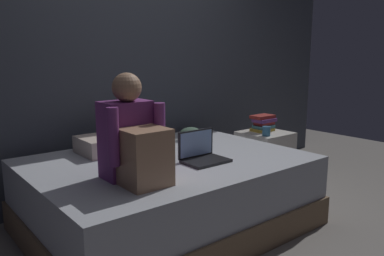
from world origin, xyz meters
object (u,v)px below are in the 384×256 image
Objects in this scene: pillow at (115,143)px; book_stack at (263,123)px; nightstand at (264,159)px; laptop at (202,154)px; clothes_pile at (191,134)px; mug at (266,131)px; bed at (168,193)px; person_sitting at (133,140)px.

book_stack reaches higher than pillow.
nightstand is at bearing -10.90° from pillow.
clothes_pile is (0.39, 0.60, -0.00)m from laptop.
laptop is 0.72m from clothes_pile.
clothes_pile is at bearing 152.00° from mug.
mug is (1.37, -0.41, -0.01)m from pillow.
bed is 1.22m from mug.
bed is 0.75m from person_sitting.
clothes_pile is (-0.64, 0.34, 0.00)m from mug.
pillow reaches higher than bed.
bed is 22.22× the size of mug.
nightstand is at bearing 14.19° from person_sitting.
nightstand is 6.08× the size of mug.
nightstand is (1.30, 0.16, 0.01)m from bed.
nightstand reaches higher than bed.
bed is 6.25× the size of laptop.
bed is 3.05× the size of person_sitting.
laptop reaches higher than bed.
person_sitting is at bearing -148.11° from bed.
person_sitting is 2.85× the size of book_stack.
laptop is 1.26m from book_stack.
pillow reaches higher than nightstand.
laptop is at bearing -57.31° from bed.
person_sitting reaches higher than book_stack.
nightstand is 1.88m from person_sitting.
nightstand is 2.51× the size of clothes_pile.
bed is 0.73m from clothes_pile.
book_stack is (0.03, 0.05, 0.36)m from nightstand.
person_sitting is at bearing -164.41° from book_stack.
book_stack is 1.06× the size of clothes_pile.
pillow is at bearing 113.57° from bed.
clothes_pile is at bearing -5.42° from pillow.
laptop reaches higher than nightstand.
book_stack is at bearing -8.74° from pillow.
nightstand is at bearing 18.45° from laptop.
laptop is at bearing -161.55° from nightstand.
nightstand is at bearing 42.69° from mug.
laptop reaches higher than pillow.
person_sitting is 0.80m from pillow.
book_stack is at bearing 15.59° from person_sitting.
laptop is 1.06m from mug.
laptop is at bearing 5.48° from person_sitting.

